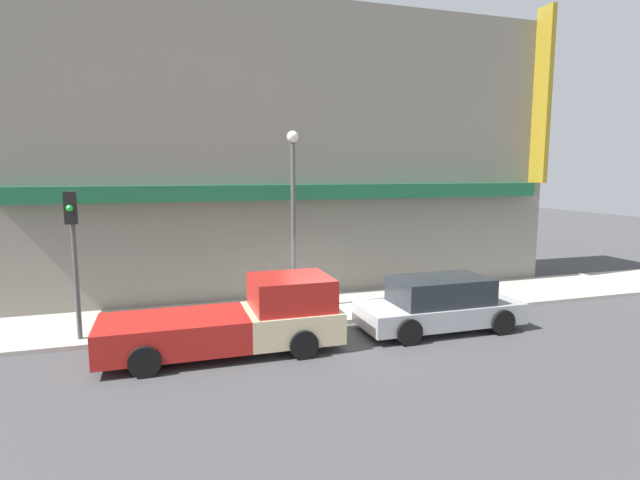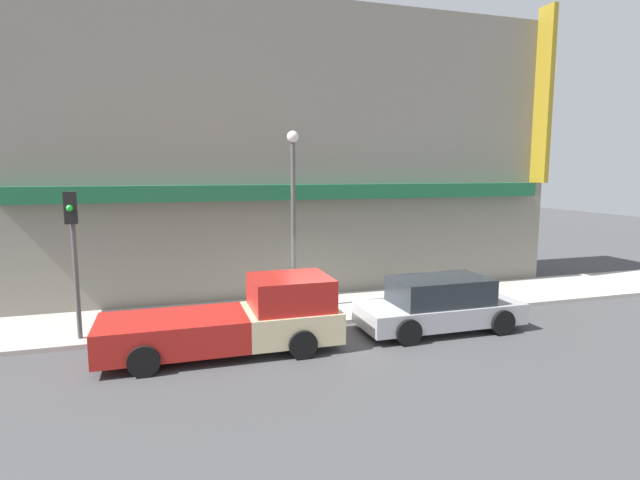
% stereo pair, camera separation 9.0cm
% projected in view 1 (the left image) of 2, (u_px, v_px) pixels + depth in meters
% --- Properties ---
extents(ground_plane, '(80.00, 80.00, 0.00)m').
position_uv_depth(ground_plane, '(332.00, 325.00, 14.41)').
color(ground_plane, '#424244').
extents(sidewalk, '(36.00, 3.27, 0.12)m').
position_uv_depth(sidewalk, '(316.00, 309.00, 15.95)').
color(sidewalk, '#ADA89E').
rests_on(sidewalk, ground).
extents(building, '(19.80, 3.80, 10.52)m').
position_uv_depth(building, '(291.00, 154.00, 18.22)').
color(building, gray).
rests_on(building, ground).
extents(pickup_truck, '(5.75, 2.17, 1.80)m').
position_uv_depth(pickup_truck, '(239.00, 320.00, 12.27)').
color(pickup_truck, beige).
rests_on(pickup_truck, ground).
extents(parked_car, '(4.56, 2.01, 1.49)m').
position_uv_depth(parked_car, '(440.00, 304.00, 13.95)').
color(parked_car, '#ADADB2').
rests_on(parked_car, ground).
extents(fire_hydrant, '(0.22, 0.22, 0.68)m').
position_uv_depth(fire_hydrant, '(213.00, 316.00, 13.76)').
color(fire_hydrant, '#196633').
rests_on(fire_hydrant, sidewalk).
extents(street_lamp, '(0.36, 0.36, 5.51)m').
position_uv_depth(street_lamp, '(293.00, 199.00, 15.23)').
color(street_lamp, '#4C4C4C').
rests_on(street_lamp, sidewalk).
extents(traffic_light, '(0.28, 0.42, 3.80)m').
position_uv_depth(traffic_light, '(73.00, 239.00, 12.47)').
color(traffic_light, '#4C4C4C').
rests_on(traffic_light, sidewalk).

